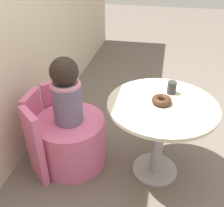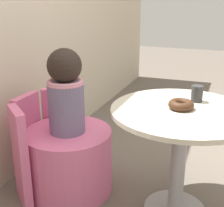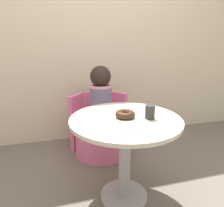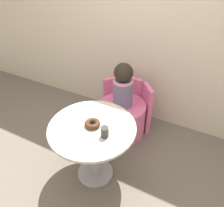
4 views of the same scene
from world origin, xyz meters
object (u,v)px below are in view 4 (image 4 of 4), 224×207
object	(u,v)px
round_table	(92,138)
child_figure	(123,86)
tub_chair	(122,118)
cup	(105,132)
donut	(92,124)

from	to	relation	value
round_table	child_figure	size ratio (longest dim) A/B	1.48
tub_chair	cup	distance (m)	0.89
tub_chair	donut	size ratio (longest dim) A/B	4.04
round_table	child_figure	bearing A→B (deg)	91.73
tub_chair	child_figure	world-z (taller)	child_figure
round_table	donut	xyz separation A→B (m)	(0.00, 0.01, 0.16)
round_table	cup	xyz separation A→B (m)	(0.16, -0.05, 0.19)
round_table	child_figure	xyz separation A→B (m)	(-0.02, 0.67, 0.17)
child_figure	donut	distance (m)	0.67
cup	tub_chair	bearing A→B (deg)	103.67
round_table	donut	distance (m)	0.16
round_table	tub_chair	size ratio (longest dim) A/B	1.39
tub_chair	donut	bearing A→B (deg)	-87.97
child_figure	cup	bearing A→B (deg)	-76.33
tub_chair	child_figure	bearing A→B (deg)	180.00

